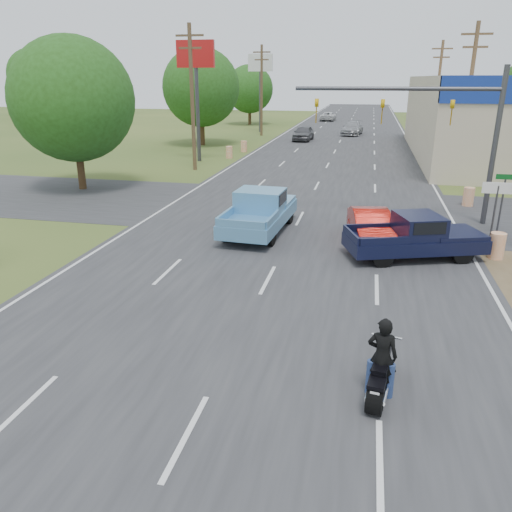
% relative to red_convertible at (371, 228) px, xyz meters
% --- Properties ---
extents(ground, '(200.00, 200.00, 0.00)m').
position_rel_red_convertible_xyz_m(ground, '(-3.34, -12.76, -0.69)').
color(ground, '#384F1F').
rests_on(ground, ground).
extents(main_road, '(15.00, 180.00, 0.02)m').
position_rel_red_convertible_xyz_m(main_road, '(-3.34, 27.24, -0.68)').
color(main_road, '#2D2D30').
rests_on(main_road, ground).
extents(cross_road, '(120.00, 10.00, 0.02)m').
position_rel_red_convertible_xyz_m(cross_road, '(-3.34, 5.24, -0.68)').
color(cross_road, '#2D2D30').
rests_on(cross_road, ground).
extents(utility_pole_2, '(2.00, 0.28, 10.00)m').
position_rel_red_convertible_xyz_m(utility_pole_2, '(6.16, 18.24, 4.63)').
color(utility_pole_2, '#4C3823').
rests_on(utility_pole_2, ground).
extents(utility_pole_3, '(2.00, 0.28, 10.00)m').
position_rel_red_convertible_xyz_m(utility_pole_3, '(6.16, 36.24, 4.63)').
color(utility_pole_3, '#4C3823').
rests_on(utility_pole_3, ground).
extents(utility_pole_5, '(2.00, 0.28, 10.00)m').
position_rel_red_convertible_xyz_m(utility_pole_5, '(-12.84, 15.24, 4.63)').
color(utility_pole_5, '#4C3823').
rests_on(utility_pole_5, ground).
extents(utility_pole_6, '(2.00, 0.28, 10.00)m').
position_rel_red_convertible_xyz_m(utility_pole_6, '(-12.84, 39.24, 4.63)').
color(utility_pole_6, '#4C3823').
rests_on(utility_pole_6, ground).
extents(tree_0, '(7.14, 7.14, 8.84)m').
position_rel_red_convertible_xyz_m(tree_0, '(-17.34, 7.24, 4.57)').
color(tree_0, '#422D19').
rests_on(tree_0, ground).
extents(tree_1, '(7.56, 7.56, 9.36)m').
position_rel_red_convertible_xyz_m(tree_1, '(-16.84, 29.24, 4.88)').
color(tree_1, '#422D19').
rests_on(tree_1, ground).
extents(tree_2, '(6.72, 6.72, 8.32)m').
position_rel_red_convertible_xyz_m(tree_2, '(-17.54, 53.24, 4.26)').
color(tree_2, '#422D19').
rests_on(tree_2, ground).
extents(tree_4, '(9.24, 9.24, 11.44)m').
position_rel_red_convertible_xyz_m(tree_4, '(-58.34, 62.24, 6.12)').
color(tree_4, '#422D19').
rests_on(tree_4, ground).
extents(tree_6, '(8.82, 8.82, 10.92)m').
position_rel_red_convertible_xyz_m(tree_6, '(-33.34, 82.24, 5.81)').
color(tree_6, '#422D19').
rests_on(tree_6, ground).
extents(barrel_0, '(0.56, 0.56, 1.00)m').
position_rel_red_convertible_xyz_m(barrel_0, '(4.66, -0.76, -0.19)').
color(barrel_0, orange).
rests_on(barrel_0, ground).
extents(barrel_1, '(0.56, 0.56, 1.00)m').
position_rel_red_convertible_xyz_m(barrel_1, '(5.06, 7.74, -0.19)').
color(barrel_1, orange).
rests_on(barrel_1, ground).
extents(barrel_2, '(0.56, 0.56, 1.00)m').
position_rel_red_convertible_xyz_m(barrel_2, '(-11.84, 21.24, -0.19)').
color(barrel_2, orange).
rests_on(barrel_2, ground).
extents(barrel_3, '(0.56, 0.56, 1.00)m').
position_rel_red_convertible_xyz_m(barrel_3, '(-11.54, 25.24, -0.19)').
color(barrel_3, orange).
rests_on(barrel_3, ground).
extents(pole_sign_left_near, '(3.00, 0.35, 9.20)m').
position_rel_red_convertible_xyz_m(pole_sign_left_near, '(-13.84, 19.24, 6.48)').
color(pole_sign_left_near, '#3F3F44').
rests_on(pole_sign_left_near, ground).
extents(pole_sign_left_far, '(3.00, 0.35, 9.20)m').
position_rel_red_convertible_xyz_m(pole_sign_left_far, '(-13.84, 43.24, 6.48)').
color(pole_sign_left_far, '#3F3F44').
rests_on(pole_sign_left_far, ground).
extents(lane_sign, '(1.20, 0.08, 2.52)m').
position_rel_red_convertible_xyz_m(lane_sign, '(4.86, 1.24, 1.21)').
color(lane_sign, '#3F3F44').
rests_on(lane_sign, ground).
extents(street_name_sign, '(0.80, 0.08, 2.61)m').
position_rel_red_convertible_xyz_m(street_name_sign, '(5.46, 2.74, 0.92)').
color(street_name_sign, '#3F3F44').
rests_on(street_name_sign, ground).
extents(signal_mast, '(9.12, 0.40, 7.00)m').
position_rel_red_convertible_xyz_m(signal_mast, '(2.49, 4.24, 4.11)').
color(signal_mast, '#3F3F44').
rests_on(signal_mast, ground).
extents(red_convertible, '(2.14, 4.38, 1.38)m').
position_rel_red_convertible_xyz_m(red_convertible, '(0.00, 0.00, 0.00)').
color(red_convertible, '#A31007').
rests_on(red_convertible, ground).
extents(motorcycle, '(0.74, 2.15, 1.09)m').
position_rel_red_convertible_xyz_m(motorcycle, '(0.25, -10.67, -0.21)').
color(motorcycle, black).
rests_on(motorcycle, ground).
extents(rider, '(0.69, 0.51, 1.74)m').
position_rel_red_convertible_xyz_m(rider, '(0.26, -10.61, 0.18)').
color(rider, black).
rests_on(rider, ground).
extents(blue_pickup, '(2.52, 5.80, 1.88)m').
position_rel_red_convertible_xyz_m(blue_pickup, '(-4.77, 0.79, 0.26)').
color(blue_pickup, black).
rests_on(blue_pickup, ground).
extents(navy_pickup, '(5.43, 3.53, 1.68)m').
position_rel_red_convertible_xyz_m(navy_pickup, '(1.73, -1.32, 0.16)').
color(navy_pickup, black).
rests_on(navy_pickup, ground).
extents(distant_car_grey, '(2.10, 4.72, 1.58)m').
position_rel_red_convertible_xyz_m(distant_car_grey, '(-7.32, 35.22, 0.10)').
color(distant_car_grey, '#535358').
rests_on(distant_car_grey, ground).
extents(distant_car_silver, '(2.71, 5.53, 1.55)m').
position_rel_red_convertible_xyz_m(distant_car_silver, '(-2.37, 42.23, 0.08)').
color(distant_car_silver, '#98999D').
rests_on(distant_car_silver, ground).
extents(distant_car_white, '(2.39, 4.92, 1.35)m').
position_rel_red_convertible_xyz_m(distant_car_white, '(-6.90, 62.60, -0.02)').
color(distant_car_white, silver).
rests_on(distant_car_white, ground).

